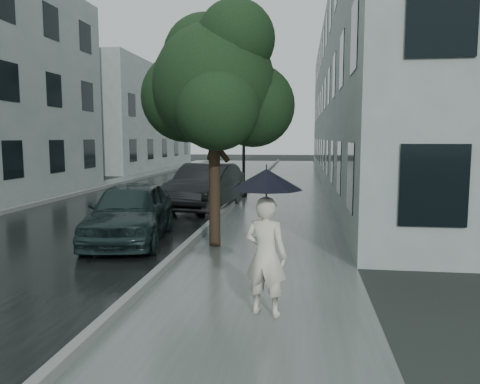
# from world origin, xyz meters

# --- Properties ---
(ground) EXTENTS (120.00, 120.00, 0.00)m
(ground) POSITION_xyz_m (0.00, 0.00, 0.00)
(ground) COLOR black
(ground) RESTS_ON ground
(sidewalk) EXTENTS (3.50, 60.00, 0.01)m
(sidewalk) POSITION_xyz_m (0.25, 12.00, 0.00)
(sidewalk) COLOR slate
(sidewalk) RESTS_ON ground
(kerb_near) EXTENTS (0.15, 60.00, 0.15)m
(kerb_near) POSITION_xyz_m (-1.57, 12.00, 0.07)
(kerb_near) COLOR slate
(kerb_near) RESTS_ON ground
(asphalt_road) EXTENTS (6.85, 60.00, 0.00)m
(asphalt_road) POSITION_xyz_m (-5.08, 12.00, 0.00)
(asphalt_road) COLOR black
(asphalt_road) RESTS_ON ground
(kerb_far) EXTENTS (0.15, 60.00, 0.15)m
(kerb_far) POSITION_xyz_m (-8.57, 12.00, 0.07)
(kerb_far) COLOR slate
(kerb_far) RESTS_ON ground
(sidewalk_far) EXTENTS (1.70, 60.00, 0.01)m
(sidewalk_far) POSITION_xyz_m (-9.50, 12.00, 0.00)
(sidewalk_far) COLOR #4C5451
(sidewalk_far) RESTS_ON ground
(building_near) EXTENTS (7.02, 36.00, 9.00)m
(building_near) POSITION_xyz_m (5.47, 19.50, 4.50)
(building_near) COLOR #94A29C
(building_near) RESTS_ON ground
(building_far_b) EXTENTS (7.02, 18.00, 8.00)m
(building_far_b) POSITION_xyz_m (-13.77, 30.00, 4.00)
(building_far_b) COLOR #94A29C
(building_far_b) RESTS_ON ground
(pedestrian) EXTENTS (0.69, 0.55, 1.66)m
(pedestrian) POSITION_xyz_m (0.46, -1.00, 0.84)
(pedestrian) COLOR beige
(pedestrian) RESTS_ON sidewalk
(umbrella) EXTENTS (1.09, 1.09, 1.16)m
(umbrella) POSITION_xyz_m (0.47, -1.05, 1.90)
(umbrella) COLOR black
(umbrella) RESTS_ON ground
(street_tree) EXTENTS (3.54, 3.21, 5.36)m
(street_tree) POSITION_xyz_m (-1.01, 3.11, 3.63)
(street_tree) COLOR #332619
(street_tree) RESTS_ON ground
(lamp_post) EXTENTS (0.84, 0.38, 4.94)m
(lamp_post) POSITION_xyz_m (-1.60, 11.76, 2.84)
(lamp_post) COLOR black
(lamp_post) RESTS_ON ground
(car_near) EXTENTS (2.31, 4.39, 1.42)m
(car_near) POSITION_xyz_m (-3.09, 3.23, 0.72)
(car_near) COLOR #18282A
(car_near) RESTS_ON ground
(car_far) EXTENTS (2.16, 4.86, 1.55)m
(car_far) POSITION_xyz_m (-2.37, 8.50, 0.78)
(car_far) COLOR black
(car_far) RESTS_ON ground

